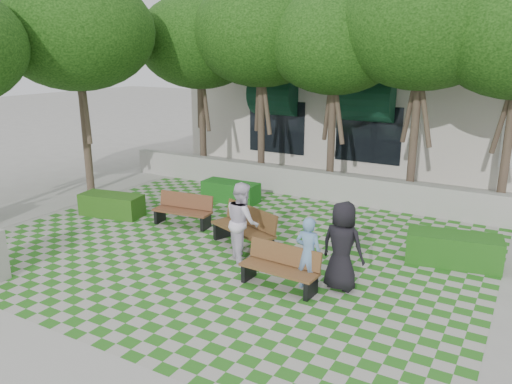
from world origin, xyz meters
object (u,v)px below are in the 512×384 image
Objects in this scene: person_blue at (308,253)px; person_white at (242,221)px; bench_west at (183,210)px; hedge_west at (112,205)px; bench_mid at (245,229)px; person_dark at (342,246)px; bench_east at (280,268)px; hedge_midleft at (231,192)px; hedge_east at (453,249)px.

person_white is at bearing -18.49° from person_blue.
person_white reaches higher than bench_west.
bench_mid is at bearing -1.71° from hedge_west.
person_white is (-2.54, 0.30, -0.00)m from person_dark.
person_dark is (1.10, 0.56, 0.51)m from bench_east.
hedge_west is at bearing 168.83° from bench_east.
bench_mid is 0.85m from person_white.
person_dark reaches higher than hedge_midleft.
person_blue is (-2.36, -2.78, 0.41)m from hedge_east.
hedge_west is at bearing -11.76° from person_blue.
bench_west is 0.93× the size of hedge_west.
bench_east is 0.91× the size of person_dark.
hedge_midleft is 1.00× the size of person_dark.
hedge_midleft is (-4.20, 4.64, -0.10)m from bench_east.
person_blue reaches higher than hedge_midleft.
bench_east is 4.15m from hedge_east.
bench_mid reaches higher than bench_east.
hedge_midleft is 4.72m from person_white.
bench_mid is 4.88m from hedge_east.
hedge_east is at bearing 49.25° from bench_east.
hedge_midleft is 1.00× the size of person_white.
person_blue is (4.62, -1.83, 0.35)m from bench_west.
person_dark reaches higher than bench_mid.
bench_mid is 3.97m from hedge_midleft.
person_blue is at bearing -28.01° from bench_west.
bench_east is 0.66m from person_blue.
hedge_east is 1.10× the size of hedge_west.
bench_west is 0.94× the size of hedge_midleft.
person_dark is (-1.78, -2.43, 0.57)m from hedge_east.
bench_east is 0.91× the size of person_white.
bench_west is 1.12× the size of person_blue.
hedge_west is at bearing -171.83° from hedge_east.
person_dark reaches higher than person_blue.
person_blue is 0.70m from person_dark.
person_dark reaches higher than bench_west.
hedge_west is 7.14m from person_blue.
person_blue reaches higher than bench_east.
bench_west is 2.39m from hedge_west.
hedge_west is 1.01× the size of person_white.
hedge_east is at bearing -13.09° from hedge_midleft.
hedge_east is 3.67m from person_blue.
person_dark is (5.31, -4.08, 0.60)m from hedge_midleft.
bench_mid reaches higher than hedge_midleft.
bench_west is 0.85× the size of hedge_east.
person_dark is at bearing -149.40° from person_blue.
bench_west is 4.98m from person_blue.
bench_east is at bearing -133.91° from hedge_east.
bench_east is 0.91× the size of hedge_west.
bench_mid reaches higher than hedge_east.
person_white is at bearing -0.53° from person_dark.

